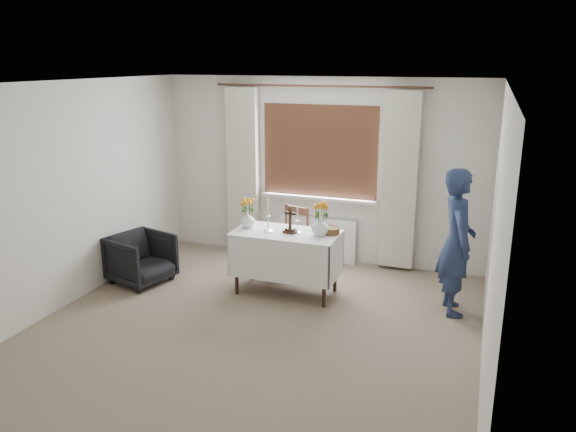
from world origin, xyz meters
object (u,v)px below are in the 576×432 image
(wooden_chair, at_px, (289,241))
(person, at_px, (457,242))
(flower_vase_left, at_px, (248,220))
(altar_table, at_px, (286,263))
(armchair, at_px, (141,259))
(wooden_cross, at_px, (290,220))
(flower_vase_right, at_px, (320,226))

(wooden_chair, bearing_deg, person, 4.57)
(person, height_order, flower_vase_left, person)
(wooden_chair, bearing_deg, altar_table, -55.41)
(armchair, xyz_separation_m, wooden_cross, (1.87, 0.29, 0.61))
(person, height_order, flower_vase_right, person)
(person, height_order, wooden_cross, person)
(armchair, height_order, wooden_cross, wooden_cross)
(flower_vase_left, bearing_deg, armchair, -166.05)
(armchair, relative_size, flower_vase_left, 3.57)
(wooden_cross, bearing_deg, armchair, -163.46)
(altar_table, xyz_separation_m, flower_vase_right, (0.41, 0.02, 0.49))
(wooden_cross, height_order, flower_vase_right, wooden_cross)
(flower_vase_left, bearing_deg, flower_vase_right, -0.63)
(person, bearing_deg, armchair, 80.61)
(person, distance_m, wooden_cross, 1.87)
(person, xyz_separation_m, flower_vase_right, (-1.50, -0.12, 0.06))
(wooden_chair, distance_m, person, 2.19)
(wooden_chair, bearing_deg, flower_vase_left, -100.10)
(wooden_chair, height_order, flower_vase_right, flower_vase_right)
(person, xyz_separation_m, flower_vase_left, (-2.41, -0.11, 0.05))
(armchair, bearing_deg, flower_vase_left, -60.39)
(wooden_cross, relative_size, flower_vase_right, 1.49)
(wooden_chair, relative_size, person, 0.54)
(wooden_chair, height_order, armchair, wooden_chair)
(armchair, bearing_deg, flower_vase_right, -66.24)
(wooden_cross, relative_size, flower_vase_left, 1.65)
(flower_vase_right, bearing_deg, altar_table, -177.19)
(armchair, distance_m, flower_vase_right, 2.32)
(flower_vase_left, bearing_deg, wooden_cross, -4.04)
(wooden_chair, distance_m, armchair, 1.88)
(altar_table, distance_m, wooden_chair, 0.66)
(flower_vase_right, bearing_deg, person, 4.61)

